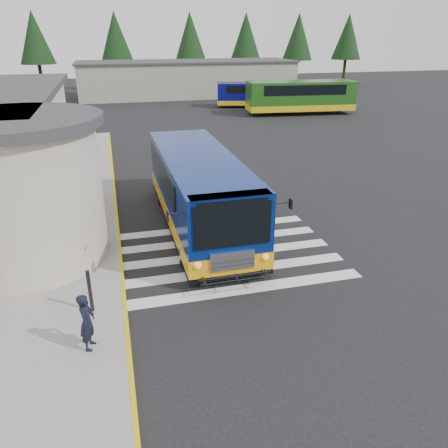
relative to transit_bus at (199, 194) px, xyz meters
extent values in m
plane|color=black|center=(0.76, -1.85, -1.41)|extent=(140.00, 140.00, 0.00)
cube|color=gold|center=(-3.29, 2.15, -1.33)|extent=(0.12, 34.00, 0.16)
cylinder|color=beige|center=(-6.24, -1.35, 0.99)|extent=(5.20, 5.20, 4.50)
cylinder|color=#38383A|center=(-6.24, -1.35, 3.39)|extent=(5.80, 5.80, 0.30)
cube|color=black|center=(-5.72, 3.15, -0.16)|extent=(0.08, 1.20, 2.20)
cube|color=#38383A|center=(-5.24, 3.15, 1.14)|extent=(1.20, 1.80, 0.12)
cube|color=silver|center=(0.26, -5.05, -1.41)|extent=(8.00, 0.55, 0.01)
cube|color=silver|center=(0.26, -3.85, -1.41)|extent=(8.00, 0.55, 0.01)
cube|color=silver|center=(0.26, -2.65, -1.41)|extent=(8.00, 0.55, 0.01)
cube|color=silver|center=(0.26, -1.45, -1.41)|extent=(8.00, 0.55, 0.01)
cube|color=silver|center=(0.26, -0.25, -1.41)|extent=(8.00, 0.55, 0.01)
cube|color=gray|center=(6.76, 40.15, 0.59)|extent=(26.00, 8.00, 4.00)
cube|color=#38383A|center=(6.76, 40.15, 2.69)|extent=(26.40, 8.40, 0.20)
cylinder|color=black|center=(-11.24, 48.15, 0.39)|extent=(0.44, 0.44, 3.60)
cone|color=black|center=(-11.24, 48.15, 5.39)|extent=(4.40, 4.40, 6.40)
cylinder|color=black|center=(-1.24, 48.15, 0.39)|extent=(0.44, 0.44, 3.60)
cone|color=black|center=(-1.24, 48.15, 5.39)|extent=(4.40, 4.40, 6.40)
cylinder|color=black|center=(8.76, 48.15, 0.39)|extent=(0.44, 0.44, 3.60)
cone|color=black|center=(8.76, 48.15, 5.39)|extent=(4.40, 4.40, 6.40)
cylinder|color=black|center=(16.76, 48.15, 0.39)|extent=(0.44, 0.44, 3.60)
cone|color=black|center=(16.76, 48.15, 5.39)|extent=(4.40, 4.40, 6.40)
cylinder|color=black|center=(24.76, 48.15, 0.39)|extent=(0.44, 0.44, 3.60)
cone|color=black|center=(24.76, 48.15, 5.39)|extent=(4.40, 4.40, 6.40)
cylinder|color=black|center=(32.76, 48.15, 0.39)|extent=(0.44, 0.44, 3.60)
cone|color=black|center=(32.76, 48.15, 5.39)|extent=(4.40, 4.40, 6.40)
cube|color=navy|center=(0.00, 0.04, 0.28)|extent=(2.72, 9.67, 2.52)
cube|color=#F19F10|center=(0.00, 0.04, -0.68)|extent=(2.75, 9.70, 0.60)
cube|color=black|center=(0.00, 0.04, -1.04)|extent=(2.74, 9.69, 0.24)
cube|color=black|center=(0.02, -4.81, 0.68)|extent=(2.36, 0.07, 1.34)
cube|color=silver|center=(0.02, -4.82, -0.50)|extent=(1.40, 0.07, 0.59)
cube|color=black|center=(-1.37, 0.89, 0.79)|extent=(0.07, 7.09, 0.97)
cube|color=black|center=(1.36, 0.90, 0.79)|extent=(0.07, 7.09, 0.97)
cylinder|color=black|center=(-1.17, -3.19, -0.90)|extent=(0.33, 1.03, 1.03)
cylinder|color=black|center=(1.19, -3.18, -0.90)|extent=(0.33, 1.03, 1.03)
cylinder|color=black|center=(-1.19, 2.83, -0.90)|extent=(0.33, 1.03, 1.03)
cylinder|color=black|center=(1.17, 2.84, -0.90)|extent=(0.33, 1.03, 1.03)
cube|color=black|center=(-1.86, -4.64, 1.11)|extent=(0.05, 0.19, 0.32)
cube|color=black|center=(1.90, -4.62, 1.11)|extent=(0.05, 0.19, 0.32)
imported|color=black|center=(-4.19, -6.87, -0.51)|extent=(0.48, 0.62, 1.50)
imported|color=black|center=(-4.52, -2.78, -0.44)|extent=(0.97, 1.02, 1.65)
cylinder|color=black|center=(-4.17, -5.26, -0.63)|extent=(0.10, 0.10, 1.26)
cube|color=#070A59|center=(12.27, 29.39, 0.02)|extent=(8.62, 4.21, 2.12)
cube|color=gold|center=(12.27, 29.39, -0.84)|extent=(8.65, 4.25, 0.46)
cube|color=black|center=(12.27, 29.39, 0.53)|extent=(6.84, 3.82, 0.74)
cube|color=#1D4C14|center=(14.96, 24.21, 0.36)|extent=(10.49, 3.82, 2.62)
cube|color=gold|center=(14.96, 24.21, -0.70)|extent=(10.53, 3.86, 0.57)
cube|color=black|center=(14.96, 24.21, 0.98)|extent=(8.23, 3.66, 0.91)
camera|label=1|loc=(-3.18, -16.07, 5.85)|focal=35.00mm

